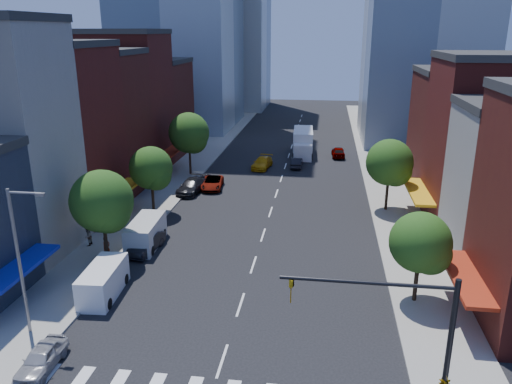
% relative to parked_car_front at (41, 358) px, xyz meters
% --- Properties ---
extents(ground, '(220.00, 220.00, 0.00)m').
position_rel_parked_car_front_xyz_m(ground, '(9.46, 2.00, -0.65)').
color(ground, black).
rests_on(ground, ground).
extents(sidewalk_left, '(5.00, 120.00, 0.15)m').
position_rel_parked_car_front_xyz_m(sidewalk_left, '(-3.04, 42.00, -0.58)').
color(sidewalk_left, gray).
rests_on(sidewalk_left, ground).
extents(sidewalk_right, '(5.00, 120.00, 0.15)m').
position_rel_parked_car_front_xyz_m(sidewalk_right, '(21.96, 42.00, -0.58)').
color(sidewalk_right, gray).
rests_on(sidewalk_right, ground).
extents(bldg_left_2, '(12.00, 9.00, 16.00)m').
position_rel_parked_car_front_xyz_m(bldg_left_2, '(-11.54, 22.50, 7.35)').
color(bldg_left_2, '#581814').
rests_on(bldg_left_2, ground).
extents(bldg_left_3, '(12.00, 8.00, 15.00)m').
position_rel_parked_car_front_xyz_m(bldg_left_3, '(-11.54, 31.00, 6.85)').
color(bldg_left_3, '#551915').
rests_on(bldg_left_3, ground).
extents(bldg_left_4, '(12.00, 9.00, 17.00)m').
position_rel_parked_car_front_xyz_m(bldg_left_4, '(-11.54, 39.50, 7.85)').
color(bldg_left_4, '#581814').
rests_on(bldg_left_4, ground).
extents(bldg_left_5, '(12.00, 10.00, 13.00)m').
position_rel_parked_car_front_xyz_m(bldg_left_5, '(-11.54, 49.00, 5.85)').
color(bldg_left_5, '#551915').
rests_on(bldg_left_5, ground).
extents(bldg_right_2, '(12.00, 10.00, 15.00)m').
position_rel_parked_car_front_xyz_m(bldg_right_2, '(30.46, 26.00, 6.85)').
color(bldg_right_2, '#581814').
rests_on(bldg_right_2, ground).
extents(bldg_right_3, '(12.00, 10.00, 13.00)m').
position_rel_parked_car_front_xyz_m(bldg_right_3, '(30.46, 36.00, 5.85)').
color(bldg_right_3, '#551915').
rests_on(bldg_right_3, ground).
extents(traffic_signal, '(7.24, 2.24, 8.00)m').
position_rel_parked_car_front_xyz_m(traffic_signal, '(19.40, -2.50, 3.50)').
color(traffic_signal, black).
rests_on(traffic_signal, sidewalk_right).
extents(streetlight, '(2.25, 0.25, 9.00)m').
position_rel_parked_car_front_xyz_m(streetlight, '(-2.35, 3.00, 4.62)').
color(streetlight, slate).
rests_on(streetlight, sidewalk_left).
extents(tree_left_near, '(4.80, 4.80, 7.30)m').
position_rel_parked_car_front_xyz_m(tree_left_near, '(-1.89, 12.92, 4.21)').
color(tree_left_near, black).
rests_on(tree_left_near, sidewalk_left).
extents(tree_left_mid, '(4.20, 4.20, 6.65)m').
position_rel_parked_car_front_xyz_m(tree_left_mid, '(-1.89, 23.92, 3.87)').
color(tree_left_mid, black).
rests_on(tree_left_mid, sidewalk_left).
extents(tree_left_far, '(5.00, 5.00, 7.75)m').
position_rel_parked_car_front_xyz_m(tree_left_far, '(-1.89, 37.92, 4.55)').
color(tree_left_far, black).
rests_on(tree_left_far, sidewalk_left).
extents(tree_right_near, '(4.00, 4.00, 6.20)m').
position_rel_parked_car_front_xyz_m(tree_right_near, '(21.11, 9.92, 3.54)').
color(tree_right_near, black).
rests_on(tree_right_near, sidewalk_right).
extents(tree_right_far, '(4.60, 4.60, 7.20)m').
position_rel_parked_car_front_xyz_m(tree_right_far, '(21.11, 27.92, 4.21)').
color(tree_right_far, black).
rests_on(tree_right_far, sidewalk_right).
extents(parked_car_front, '(1.68, 3.89, 1.31)m').
position_rel_parked_car_front_xyz_m(parked_car_front, '(0.00, 0.00, 0.00)').
color(parked_car_front, '#9D9DA1').
rests_on(parked_car_front, ground).
extents(parked_car_second, '(2.00, 4.55, 1.45)m').
position_rel_parked_car_front_xyz_m(parked_car_second, '(0.39, 15.18, 0.07)').
color(parked_car_second, black).
rests_on(parked_car_second, ground).
extents(parked_car_third, '(2.78, 5.12, 1.36)m').
position_rel_parked_car_front_xyz_m(parked_car_third, '(1.96, 32.86, 0.03)').
color(parked_car_third, '#999999').
rests_on(parked_car_third, ground).
extents(parked_car_rear, '(2.72, 5.51, 1.54)m').
position_rel_parked_car_front_xyz_m(parked_car_rear, '(-0.04, 31.03, 0.12)').
color(parked_car_rear, black).
rests_on(parked_car_rear, ground).
extents(cargo_van_near, '(2.33, 5.14, 2.14)m').
position_rel_parked_car_front_xyz_m(cargo_van_near, '(-0.03, 7.82, 0.40)').
color(cargo_van_near, white).
rests_on(cargo_van_near, ground).
extents(cargo_van_far, '(2.45, 5.52, 2.31)m').
position_rel_parked_car_front_xyz_m(cargo_van_far, '(-0.03, 16.20, 0.49)').
color(cargo_van_far, silver).
rests_on(cargo_van_far, ground).
extents(taxi, '(2.66, 5.18, 1.44)m').
position_rel_parked_car_front_xyz_m(taxi, '(6.49, 42.50, 0.06)').
color(taxi, '#DA9B0B').
rests_on(taxi, ground).
extents(traffic_car_oncoming, '(1.42, 3.99, 1.31)m').
position_rel_parked_car_front_xyz_m(traffic_car_oncoming, '(10.99, 43.57, 0.00)').
color(traffic_car_oncoming, black).
rests_on(traffic_car_oncoming, ground).
extents(traffic_car_far, '(1.97, 4.51, 1.51)m').
position_rel_parked_car_front_xyz_m(traffic_car_far, '(16.56, 50.09, 0.10)').
color(traffic_car_far, '#999999').
rests_on(traffic_car_far, ground).
extents(box_truck, '(3.11, 9.14, 3.64)m').
position_rel_parked_car_front_xyz_m(box_truck, '(11.44, 50.70, 1.07)').
color(box_truck, white).
rests_on(box_truck, ground).
extents(pedestrian_near, '(0.65, 0.76, 1.76)m').
position_rel_parked_car_front_xyz_m(pedestrian_near, '(-2.21, 13.34, 0.37)').
color(pedestrian_near, '#999999').
rests_on(pedestrian_near, sidewalk_left).
extents(pedestrian_far, '(0.64, 0.81, 1.62)m').
position_rel_parked_car_front_xyz_m(pedestrian_far, '(-4.77, 15.39, 0.30)').
color(pedestrian_far, '#999999').
rests_on(pedestrian_far, sidewalk_left).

